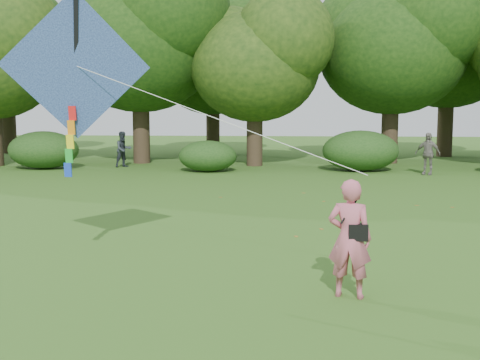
# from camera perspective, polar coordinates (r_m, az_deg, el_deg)

# --- Properties ---
(ground) EXTENTS (100.00, 100.00, 0.00)m
(ground) POSITION_cam_1_polar(r_m,az_deg,el_deg) (10.53, 6.79, -9.54)
(ground) COLOR #265114
(ground) RESTS_ON ground
(man_kite_flyer) EXTENTS (0.78, 0.61, 1.88)m
(man_kite_flyer) POSITION_cam_1_polar(r_m,az_deg,el_deg) (9.58, 10.35, -5.48)
(man_kite_flyer) COLOR #C15A6F
(man_kite_flyer) RESTS_ON ground
(bystander_left) EXTENTS (1.08, 1.06, 1.75)m
(bystander_left) POSITION_cam_1_polar(r_m,az_deg,el_deg) (30.04, -11.01, 2.87)
(bystander_left) COLOR #282F36
(bystander_left) RESTS_ON ground
(bystander_right) EXTENTS (1.17, 0.89, 1.85)m
(bystander_right) POSITION_cam_1_polar(r_m,az_deg,el_deg) (27.45, 17.37, 2.39)
(bystander_right) COLOR slate
(bystander_right) RESTS_ON ground
(crossbody_bag) EXTENTS (0.43, 0.20, 0.73)m
(crossbody_bag) POSITION_cam_1_polar(r_m,az_deg,el_deg) (9.54, 11.08, -4.79)
(crossbody_bag) COLOR black
(crossbody_bag) RESTS_ON ground
(flying_kite) EXTENTS (6.31, 1.87, 3.33)m
(flying_kite) POSITION_cam_1_polar(r_m,az_deg,el_deg) (11.37, -15.26, 10.19)
(flying_kite) COLOR #274CA9
(flying_kite) RESTS_ON ground
(tree_line) EXTENTS (54.70, 15.30, 9.48)m
(tree_line) POSITION_cam_1_polar(r_m,az_deg,el_deg) (33.14, 8.16, 11.49)
(tree_line) COLOR #3A2D1E
(tree_line) RESTS_ON ground
(shrub_band) EXTENTS (39.15, 3.22, 1.88)m
(shrub_band) POSITION_cam_1_polar(r_m,az_deg,el_deg) (27.77, 3.78, 2.61)
(shrub_band) COLOR #264919
(shrub_band) RESTS_ON ground
(fallen_leaves) EXTENTS (7.21, 14.17, 0.01)m
(fallen_leaves) POSITION_cam_1_polar(r_m,az_deg,el_deg) (15.92, 11.12, -3.92)
(fallen_leaves) COLOR brown
(fallen_leaves) RESTS_ON ground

